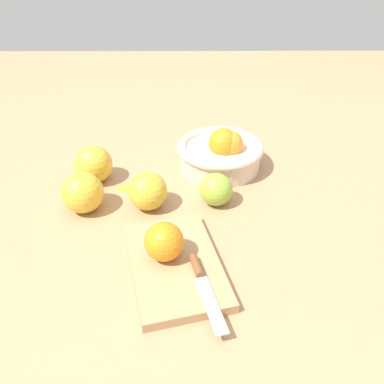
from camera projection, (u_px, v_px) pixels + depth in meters
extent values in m
plane|color=tan|center=(181.00, 215.00, 0.81)|extent=(2.40, 2.40, 0.00)
cylinder|color=beige|center=(220.00, 157.00, 0.95)|extent=(0.19, 0.19, 0.05)
torus|color=beige|center=(220.00, 147.00, 0.94)|extent=(0.20, 0.20, 0.02)
sphere|color=orange|center=(224.00, 143.00, 0.92)|extent=(0.07, 0.07, 0.07)
sphere|color=orange|center=(230.00, 144.00, 0.92)|extent=(0.06, 0.06, 0.06)
cube|color=tan|center=(175.00, 265.00, 0.68)|extent=(0.26, 0.20, 0.02)
sphere|color=orange|center=(164.00, 242.00, 0.67)|extent=(0.07, 0.07, 0.07)
cube|color=silver|center=(211.00, 304.00, 0.60)|extent=(0.11, 0.05, 0.00)
cylinder|color=brown|center=(197.00, 266.00, 0.66)|extent=(0.05, 0.03, 0.01)
sphere|color=gold|center=(148.00, 191.00, 0.81)|extent=(0.08, 0.08, 0.08)
sphere|color=gold|center=(94.00, 164.00, 0.90)|extent=(0.08, 0.08, 0.08)
sphere|color=#8EB738|center=(216.00, 189.00, 0.83)|extent=(0.07, 0.07, 0.07)
sphere|color=gold|center=(83.00, 192.00, 0.80)|extent=(0.08, 0.08, 0.08)
ellipsoid|color=orange|center=(128.00, 187.00, 0.89)|extent=(0.04, 0.05, 0.01)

